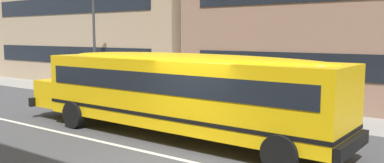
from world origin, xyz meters
TOP-DOWN VIEW (x-y plane):
  - ground_plane at (0.00, 0.00)m, footprint 400.00×400.00m
  - sidewalk_far at (0.00, 7.12)m, footprint 120.00×3.00m
  - lane_centreline at (0.00, 0.00)m, footprint 110.00×0.16m
  - school_bus at (-1.45, 1.77)m, footprint 11.93×2.94m
  - street_lamp at (-10.65, 6.42)m, footprint 0.44×0.44m

SIDE VIEW (x-z plane):
  - ground_plane at x=0.00m, z-range 0.00..0.00m
  - lane_centreline at x=0.00m, z-range 0.00..0.01m
  - sidewalk_far at x=0.00m, z-range 0.00..0.01m
  - school_bus at x=-1.45m, z-range 0.25..2.91m
  - street_lamp at x=-10.65m, z-range 0.91..7.71m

